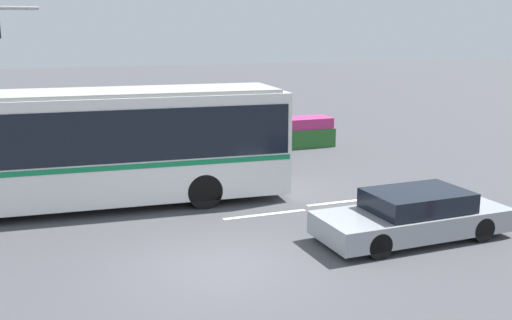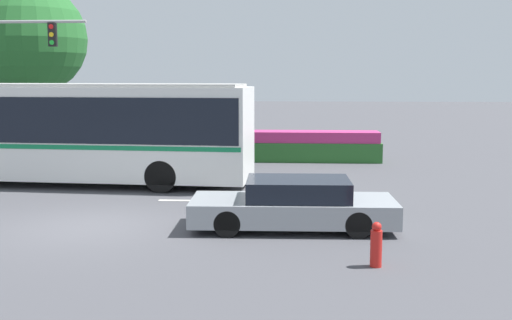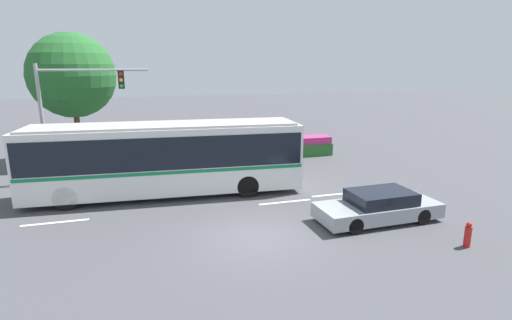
# 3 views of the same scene
# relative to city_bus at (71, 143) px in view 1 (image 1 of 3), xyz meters

# --- Properties ---
(ground_plane) EXTENTS (140.00, 140.00, 0.00)m
(ground_plane) POSITION_rel_city_bus_xyz_m (2.61, -5.61, -1.88)
(ground_plane) COLOR #444449
(city_bus) EXTENTS (12.37, 3.43, 3.30)m
(city_bus) POSITION_rel_city_bus_xyz_m (0.00, 0.00, 0.00)
(city_bus) COLOR silver
(city_bus) RESTS_ON ground
(sedan_foreground) EXTENTS (4.80, 1.95, 1.18)m
(sedan_foreground) POSITION_rel_city_bus_xyz_m (7.52, -5.55, -1.31)
(sedan_foreground) COLOR gray
(sedan_foreground) RESTS_ON ground
(flowering_hedge) EXTENTS (8.45, 1.25, 1.25)m
(flowering_hedge) POSITION_rel_city_bus_xyz_m (6.91, 5.80, -1.26)
(flowering_hedge) COLOR #286028
(flowering_hedge) RESTS_ON ground
(lane_stripe_near) EXTENTS (2.40, 0.16, 0.01)m
(lane_stripe_near) POSITION_rel_city_bus_xyz_m (4.83, -2.58, -1.87)
(lane_stripe_near) COLOR silver
(lane_stripe_near) RESTS_ON ground
(lane_stripe_far) EXTENTS (2.40, 0.16, 0.01)m
(lane_stripe_far) POSITION_rel_city_bus_xyz_m (7.47, -2.25, -1.87)
(lane_stripe_far) COLOR silver
(lane_stripe_far) RESTS_ON ground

